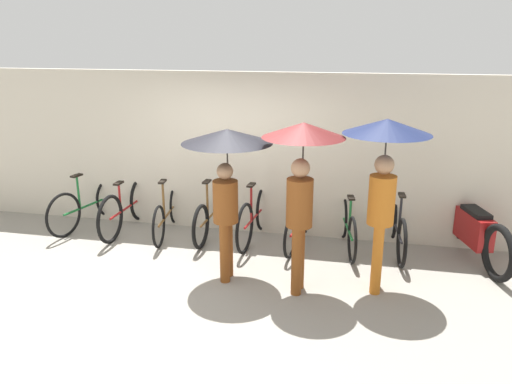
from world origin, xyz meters
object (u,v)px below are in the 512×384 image
(parked_bicycle_0, at_px, (89,204))
(parked_bicycle_3, at_px, (212,214))
(parked_bicycle_1, at_px, (126,207))
(parked_bicycle_2, at_px, (167,213))
(parked_bicycle_5, at_px, (300,222))
(parked_bicycle_6, at_px, (348,226))
(parked_bicycle_7, at_px, (397,228))
(pedestrian_trailing, at_px, (385,157))
(parked_bicycle_4, at_px, (255,216))
(pedestrian_leading, at_px, (227,158))
(pedestrian_center, at_px, (302,162))
(motorcycle, at_px, (474,231))

(parked_bicycle_0, bearing_deg, parked_bicycle_3, -76.60)
(parked_bicycle_1, distance_m, parked_bicycle_2, 0.71)
(parked_bicycle_5, bearing_deg, parked_bicycle_2, 98.77)
(parked_bicycle_6, xyz_separation_m, parked_bicycle_7, (0.71, 0.06, 0.01))
(parked_bicycle_0, relative_size, pedestrian_trailing, 0.84)
(parked_bicycle_4, bearing_deg, pedestrian_trailing, -118.09)
(parked_bicycle_0, xyz_separation_m, parked_bicycle_5, (3.56, -0.03, -0.03))
(pedestrian_leading, bearing_deg, parked_bicycle_2, 135.93)
(parked_bicycle_2, bearing_deg, parked_bicycle_7, -96.89)
(parked_bicycle_1, distance_m, pedestrian_leading, 2.68)
(parked_bicycle_5, height_order, parked_bicycle_7, parked_bicycle_7)
(parked_bicycle_1, relative_size, pedestrian_leading, 0.93)
(parked_bicycle_7, relative_size, pedestrian_leading, 0.89)
(parked_bicycle_0, bearing_deg, parked_bicycle_7, -77.07)
(parked_bicycle_5, bearing_deg, pedestrian_center, -165.39)
(parked_bicycle_5, xyz_separation_m, pedestrian_center, (0.17, -1.40, 1.29))
(parked_bicycle_2, height_order, pedestrian_trailing, pedestrian_trailing)
(parked_bicycle_6, bearing_deg, parked_bicycle_1, 79.80)
(pedestrian_center, height_order, motorcycle, pedestrian_center)
(parked_bicycle_2, distance_m, pedestrian_center, 2.98)
(parked_bicycle_1, bearing_deg, parked_bicycle_5, -88.50)
(parked_bicycle_5, relative_size, parked_bicycle_7, 0.96)
(parked_bicycle_2, xyz_separation_m, parked_bicycle_3, (0.71, 0.08, 0.00))
(pedestrian_leading, height_order, motorcycle, pedestrian_leading)
(parked_bicycle_5, height_order, motorcycle, parked_bicycle_5)
(parked_bicycle_3, distance_m, parked_bicycle_6, 2.14)
(parked_bicycle_2, distance_m, parked_bicycle_4, 1.43)
(parked_bicycle_1, bearing_deg, motorcycle, -88.91)
(parked_bicycle_5, distance_m, pedestrian_center, 1.92)
(parked_bicycle_5, bearing_deg, parked_bicycle_1, 98.42)
(parked_bicycle_7, bearing_deg, parked_bicycle_4, 86.51)
(parked_bicycle_4, distance_m, pedestrian_trailing, 2.53)
(parked_bicycle_3, xyz_separation_m, motorcycle, (3.89, -0.06, 0.07))
(parked_bicycle_1, distance_m, parked_bicycle_5, 2.85)
(pedestrian_center, bearing_deg, parked_bicycle_0, 162.30)
(parked_bicycle_0, distance_m, parked_bicycle_7, 4.98)
(parked_bicycle_6, relative_size, parked_bicycle_7, 0.92)
(parked_bicycle_6, height_order, parked_bicycle_7, parked_bicycle_7)
(parked_bicycle_7, distance_m, motorcycle, 1.05)
(parked_bicycle_0, height_order, parked_bicycle_3, parked_bicycle_3)
(parked_bicycle_2, bearing_deg, parked_bicycle_1, 81.62)
(parked_bicycle_2, bearing_deg, motorcycle, -97.64)
(parked_bicycle_0, relative_size, parked_bicycle_4, 1.02)
(parked_bicycle_1, height_order, parked_bicycle_6, parked_bicycle_1)
(parked_bicycle_0, xyz_separation_m, parked_bicycle_6, (4.27, -0.06, -0.02))
(pedestrian_center, bearing_deg, parked_bicycle_1, 158.78)
(parked_bicycle_0, distance_m, parked_bicycle_6, 4.27)
(parked_bicycle_6, bearing_deg, parked_bicycle_4, 78.40)
(parked_bicycle_6, xyz_separation_m, pedestrian_center, (-0.54, -1.37, 1.29))
(parked_bicycle_0, bearing_deg, parked_bicycle_4, -77.57)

